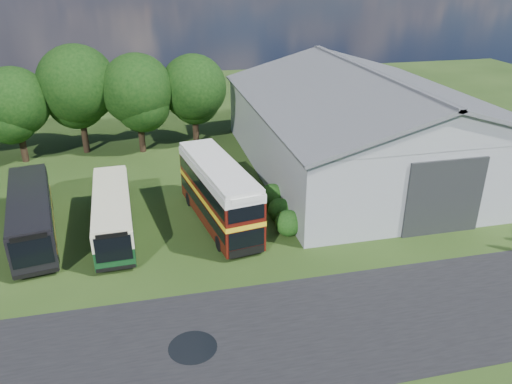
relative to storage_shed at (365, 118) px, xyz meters
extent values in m
plane|color=#1C3310|center=(-15.00, -15.98, -4.17)|extent=(120.00, 120.00, 0.00)
cube|color=black|center=(-12.00, -18.98, -4.17)|extent=(60.00, 8.00, 0.02)
cylinder|color=black|center=(-16.50, -18.98, -4.17)|extent=(2.20, 2.20, 0.01)
cube|color=gray|center=(0.00, 0.02, -1.42)|extent=(18.00, 24.00, 5.50)
cube|color=#2D3033|center=(0.00, -12.06, -1.67)|extent=(5.20, 0.18, 5.00)
cylinder|color=black|center=(-28.00, 7.52, -2.64)|extent=(0.56, 0.56, 3.06)
sphere|color=black|center=(-28.00, 7.52, 1.10)|extent=(5.78, 5.78, 5.78)
cylinder|color=black|center=(-23.00, 8.82, -2.37)|extent=(0.56, 0.56, 3.60)
sphere|color=black|center=(-23.00, 8.82, 2.03)|extent=(6.80, 6.80, 6.80)
cylinder|color=black|center=(-18.00, 7.82, -2.51)|extent=(0.56, 0.56, 3.31)
sphere|color=black|center=(-18.00, 7.82, 1.54)|extent=(6.26, 6.26, 6.26)
cylinder|color=black|center=(-13.00, 8.62, -2.58)|extent=(0.56, 0.56, 3.17)
sphere|color=black|center=(-13.00, 8.62, 1.29)|extent=(5.98, 5.98, 5.98)
sphere|color=#194714|center=(-9.40, -9.98, -4.17)|extent=(1.70, 1.70, 1.70)
sphere|color=#194714|center=(-9.40, -7.98, -4.17)|extent=(1.60, 1.60, 1.60)
sphere|color=#194714|center=(-9.40, -5.98, -4.17)|extent=(1.80, 1.80, 1.80)
cube|color=#0E3618|center=(-20.13, -7.36, -2.68)|extent=(2.66, 9.89, 2.44)
cube|color=#450F09|center=(-13.42, -7.54, -1.90)|extent=(4.10, 10.15, 3.95)
cube|color=black|center=(-25.00, -6.69, -2.57)|extent=(4.20, 10.80, 2.62)
camera|label=1|loc=(-17.68, -36.56, 11.46)|focal=35.00mm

